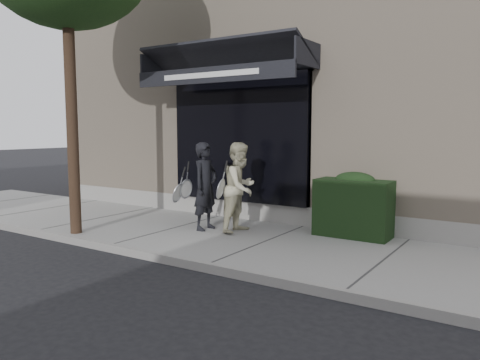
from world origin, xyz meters
The scene contains 7 objects.
ground centered at (0.00, 0.00, 0.00)m, with size 80.00×80.00×0.00m, color black.
sidewalk centered at (0.00, 0.00, 0.06)m, with size 20.00×3.00×0.12m, color gray.
curb centered at (0.00, -1.55, 0.07)m, with size 20.00×0.10×0.14m, color gray.
building_facade centered at (-0.01, 4.96, 2.74)m, with size 14.30×8.04×5.64m.
hedge centered at (1.10, 1.25, 0.66)m, with size 1.30×0.70×1.14m.
pedestrian_front centered at (-1.42, 0.24, 0.94)m, with size 0.64×0.86×1.64m.
pedestrian_back centered at (-0.76, 0.43, 0.94)m, with size 0.62×0.91×1.64m.
Camera 1 is at (3.88, -6.64, 2.00)m, focal length 35.00 mm.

